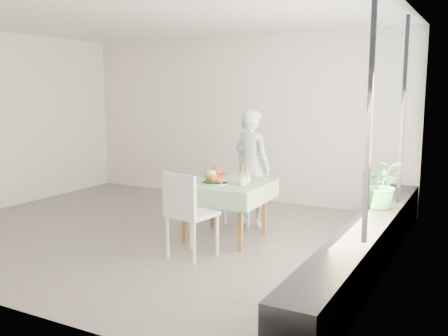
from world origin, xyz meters
The scene contains 15 objects.
floor centered at (0.00, 0.00, 0.00)m, with size 6.00×6.00×0.00m, color #5B5856.
ceiling centered at (0.00, 0.00, 2.80)m, with size 6.00×6.00×0.00m, color white.
wall_back centered at (0.00, 2.50, 1.40)m, with size 6.00×0.02×2.80m, color white.
wall_right centered at (3.00, 0.00, 1.40)m, with size 0.02×5.00×2.80m, color white.
window_pane centered at (2.97, 0.00, 1.65)m, with size 0.01×4.80×2.18m, color #D1E0F9.
window_ledge centered at (2.80, 0.00, 0.25)m, with size 0.40×4.80×0.50m, color black.
cafe_table centered at (0.96, 0.22, 0.46)m, with size 1.08×1.08×0.74m.
chair_far centered at (0.86, 1.01, 0.30)m, with size 0.52×0.52×0.97m.
chair_near centered at (0.95, -0.59, 0.31)m, with size 0.54×0.54×0.99m.
diner centered at (0.98, 0.97, 0.82)m, with size 0.60×0.39×1.64m, color #83ABD2.
main_dish centered at (0.88, 0.03, 0.80)m, with size 0.34×0.34×0.17m.
juice_cup_orange centered at (1.24, 0.24, 0.81)m, with size 0.11×0.11×0.30m.
juice_cup_lemonade centered at (1.24, 0.12, 0.81)m, with size 0.10×0.10×0.29m.
second_dish centered at (0.68, 0.46, 0.78)m, with size 0.29×0.29×0.14m.
potted_plant centered at (2.79, 0.74, 0.80)m, with size 0.53×0.46×0.59m, color #256F2D.
Camera 1 is at (3.87, -5.25, 1.90)m, focal length 40.00 mm.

